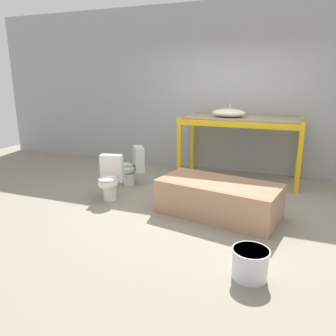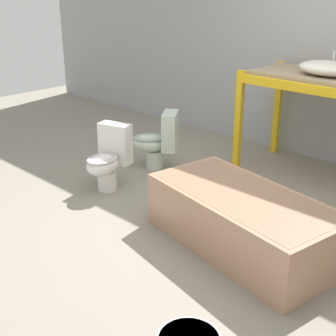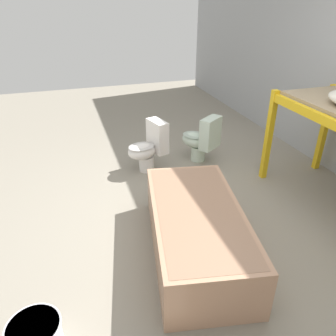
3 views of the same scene
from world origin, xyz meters
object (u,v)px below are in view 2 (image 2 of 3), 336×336
at_px(bathtub_main, 243,217).
at_px(toilet_far, 158,141).
at_px(toilet_near, 108,158).
at_px(sink_basin, 328,68).

relative_size(bathtub_main, toilet_far, 2.56).
relative_size(toilet_near, toilet_far, 1.00).
height_order(toilet_near, toilet_far, same).
xyz_separation_m(toilet_near, toilet_far, (-0.03, 0.76, 0.00)).
height_order(bathtub_main, toilet_near, toilet_near).
bearing_deg(bathtub_main, sink_basin, 108.40).
bearing_deg(bathtub_main, toilet_near, -169.24).
height_order(sink_basin, toilet_far, sink_basin).
height_order(bathtub_main, toilet_far, toilet_far).
xyz_separation_m(bathtub_main, toilet_far, (-1.71, 0.76, 0.07)).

